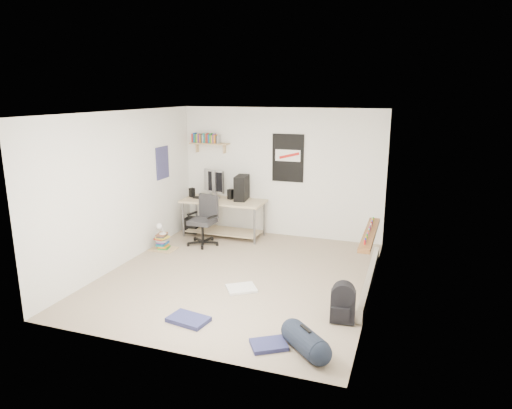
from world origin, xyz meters
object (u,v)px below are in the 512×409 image
(desk, at_px, (224,218))
(backpack, at_px, (343,306))
(office_chair, at_px, (202,219))
(duffel_bag, at_px, (305,341))
(book_stack, at_px, (163,241))

(desk, relative_size, backpack, 3.97)
(office_chair, relative_size, backpack, 2.30)
(duffel_bag, bearing_deg, desk, 168.65)
(office_chair, xyz_separation_m, duffel_bag, (2.66, -2.94, -0.35))
(duffel_bag, xyz_separation_m, book_stack, (-3.22, 2.45, 0.01))
(desk, distance_m, backpack, 3.88)
(office_chair, xyz_separation_m, book_stack, (-0.56, -0.49, -0.34))
(backpack, xyz_separation_m, book_stack, (-3.49, 1.61, -0.05))
(book_stack, bearing_deg, backpack, -24.75)
(desk, distance_m, duffel_bag, 4.34)
(desk, height_order, office_chair, office_chair)
(book_stack, bearing_deg, desk, 56.42)
(desk, height_order, book_stack, desk)
(backpack, height_order, duffel_bag, duffel_bag)
(backpack, bearing_deg, desk, 129.01)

